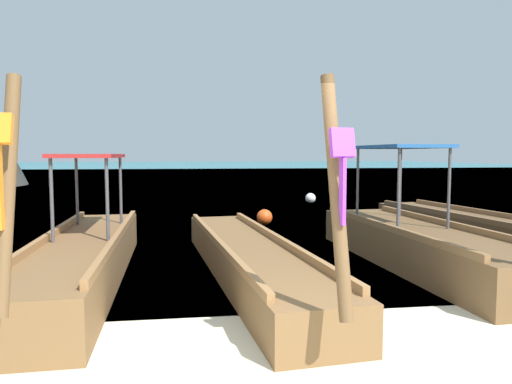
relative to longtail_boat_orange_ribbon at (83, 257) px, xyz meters
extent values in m
plane|color=#147A89|center=(2.60, 58.21, -0.37)|extent=(120.00, 120.00, 0.00)
cube|color=brown|center=(0.00, 0.00, -0.06)|extent=(1.28, 6.00, 0.63)
cube|color=#996C3F|center=(-0.50, -0.01, 0.30)|extent=(0.26, 5.49, 0.10)
cube|color=#996C3F|center=(0.50, 0.02, 0.30)|extent=(0.26, 5.49, 0.10)
cylinder|color=brown|center=(0.10, -3.11, 1.21)|extent=(0.14, 0.68, 1.95)
cube|color=orange|center=(0.11, -3.27, 1.25)|extent=(0.03, 0.08, 0.66)
cylinder|color=#4C4C51|center=(-0.37, -0.16, 0.86)|extent=(0.05, 0.05, 1.20)
cylinder|color=#4C4C51|center=(0.38, -0.13, 0.86)|extent=(0.05, 0.05, 1.20)
cylinder|color=#4C4C51|center=(-0.43, 1.63, 0.86)|extent=(0.05, 0.05, 1.20)
cylinder|color=#4C4C51|center=(0.32, 1.65, 0.86)|extent=(0.05, 0.05, 1.20)
cube|color=#AD2323|center=(-0.02, 0.75, 1.49)|extent=(0.99, 2.02, 0.06)
cube|color=brown|center=(2.45, -0.02, -0.11)|extent=(1.70, 6.50, 0.52)
cube|color=#996C3F|center=(1.98, -0.07, 0.19)|extent=(0.70, 5.89, 0.10)
cube|color=#996C3F|center=(2.92, 0.03, 0.19)|extent=(0.70, 5.89, 0.10)
cylinder|color=brown|center=(2.80, -3.30, 1.17)|extent=(0.18, 0.60, 2.08)
cube|color=purple|center=(2.81, -3.40, 1.60)|extent=(0.21, 0.13, 0.25)
cube|color=purple|center=(2.81, -3.42, 1.20)|extent=(0.04, 0.08, 0.56)
cube|color=brown|center=(5.38, 0.27, -0.05)|extent=(1.62, 5.54, 0.64)
cube|color=brown|center=(4.77, 0.23, 0.32)|extent=(0.37, 5.03, 0.10)
cube|color=brown|center=(5.99, 0.30, 0.32)|extent=(0.37, 5.03, 0.10)
cylinder|color=#4C4C51|center=(4.93, 0.11, 0.94)|extent=(0.05, 0.05, 1.35)
cylinder|color=#4C4C51|center=(5.84, 0.16, 0.94)|extent=(0.05, 0.05, 1.35)
cylinder|color=#4C4C51|center=(4.84, 1.75, 0.94)|extent=(0.05, 0.05, 1.35)
cylinder|color=#4C4C51|center=(5.75, 1.80, 0.94)|extent=(0.05, 0.05, 1.35)
cube|color=#235BA3|center=(5.34, 0.95, 1.64)|extent=(1.21, 1.90, 0.06)
cube|color=brown|center=(7.61, 1.67, -0.09)|extent=(1.88, 7.03, 0.56)
cube|color=brown|center=(7.13, 1.61, 0.24)|extent=(0.85, 6.36, 0.10)
cube|color=brown|center=(8.09, 1.73, 0.24)|extent=(0.85, 6.36, 0.10)
sphere|color=white|center=(6.16, 10.45, -0.17)|extent=(0.40, 0.40, 0.40)
sphere|color=#EA5119|center=(3.53, 5.18, -0.16)|extent=(0.42, 0.42, 0.42)
camera|label=1|loc=(1.56, -7.16, 1.51)|focal=33.21mm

